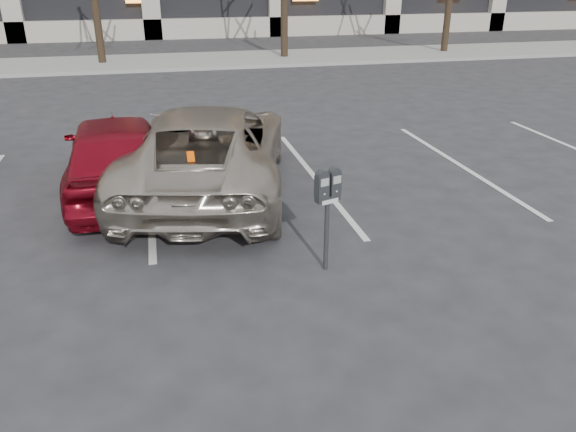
{
  "coord_description": "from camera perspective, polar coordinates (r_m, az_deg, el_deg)",
  "views": [
    {
      "loc": [
        -1.17,
        -6.59,
        3.34
      ],
      "look_at": [
        0.01,
        -1.59,
        1.07
      ],
      "focal_mm": 35.0,
      "sensor_mm": 36.0,
      "label": 1
    }
  ],
  "objects": [
    {
      "name": "suv_silver",
      "position": [
        9.09,
        -8.11,
        6.74
      ],
      "size": [
        3.38,
        5.45,
        1.41
      ],
      "rotation": [
        0.0,
        0.0,
        2.92
      ],
      "color": "#B2A798",
      "rests_on": "ground"
    },
    {
      "name": "ground",
      "position": [
        7.48,
        -2.84,
        -2.71
      ],
      "size": [
        140.0,
        140.0,
        0.0
      ],
      "primitive_type": "plane",
      "color": "#28282B",
      "rests_on": "ground"
    },
    {
      "name": "stall_lines",
      "position": [
        9.49,
        -13.79,
        2.58
      ],
      "size": [
        16.9,
        5.2,
        0.0
      ],
      "color": "silver",
      "rests_on": "ground"
    },
    {
      "name": "parking_meter",
      "position": [
        6.45,
        4.05,
        2.11
      ],
      "size": [
        0.34,
        0.21,
        1.25
      ],
      "rotation": [
        0.0,
        0.0,
        0.31
      ],
      "color": "black",
      "rests_on": "ground"
    },
    {
      "name": "car_red",
      "position": [
        9.29,
        -17.0,
        6.04
      ],
      "size": [
        1.71,
        3.94,
        1.32
      ],
      "primitive_type": "imported",
      "rotation": [
        0.0,
        0.0,
        3.18
      ],
      "color": "maroon",
      "rests_on": "ground"
    },
    {
      "name": "sidewalk",
      "position": [
        22.85,
        -10.55,
        15.21
      ],
      "size": [
        80.0,
        4.0,
        0.12
      ],
      "primitive_type": "cube",
      "color": "gray",
      "rests_on": "ground"
    }
  ]
}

